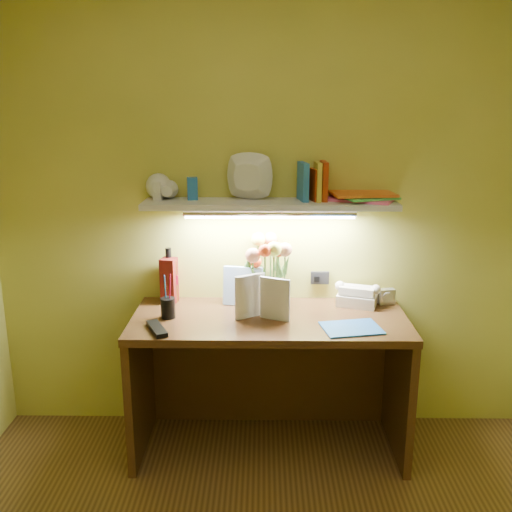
{
  "coord_description": "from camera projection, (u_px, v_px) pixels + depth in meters",
  "views": [
    {
      "loc": [
        -0.04,
        -1.52,
        1.8
      ],
      "look_at": [
        -0.07,
        1.35,
        1.03
      ],
      "focal_mm": 40.0,
      "sensor_mm": 36.0,
      "label": 1
    }
  ],
  "objects": [
    {
      "name": "desk_clock",
      "position": [
        387.0,
        296.0,
        3.07
      ],
      "size": [
        0.09,
        0.06,
        0.08
      ],
      "primitive_type": "cube",
      "rotation": [
        0.0,
        0.0,
        0.19
      ],
      "color": "silver",
      "rests_on": "desk"
    },
    {
      "name": "telephone",
      "position": [
        357.0,
        294.0,
        3.06
      ],
      "size": [
        0.24,
        0.21,
        0.12
      ],
      "primitive_type": null,
      "rotation": [
        0.0,
        0.0,
        -0.33
      ],
      "color": "white",
      "rests_on": "desk"
    },
    {
      "name": "whisky_bottle",
      "position": [
        169.0,
        275.0,
        3.09
      ],
      "size": [
        0.1,
        0.1,
        0.3
      ],
      "primitive_type": null,
      "rotation": [
        0.0,
        0.0,
        0.24
      ],
      "color": "#9D5C1B",
      "rests_on": "desk"
    },
    {
      "name": "whisky_box",
      "position": [
        169.0,
        281.0,
        3.08
      ],
      "size": [
        0.09,
        0.09,
        0.25
      ],
      "primitive_type": "cube",
      "rotation": [
        0.0,
        0.0,
        -0.21
      ],
      "color": "#58120E",
      "rests_on": "desk"
    },
    {
      "name": "blue_folder",
      "position": [
        351.0,
        328.0,
        2.74
      ],
      "size": [
        0.31,
        0.25,
        0.01
      ],
      "primitive_type": "cube",
      "rotation": [
        0.0,
        0.0,
        0.19
      ],
      "color": "blue",
      "rests_on": "desk"
    },
    {
      "name": "art_card",
      "position": [
        243.0,
        286.0,
        3.05
      ],
      "size": [
        0.21,
        0.07,
        0.21
      ],
      "primitive_type": null,
      "rotation": [
        0.0,
        0.0,
        -0.16
      ],
      "color": "white",
      "rests_on": "desk"
    },
    {
      "name": "tv_remote",
      "position": [
        157.0,
        329.0,
        2.72
      ],
      "size": [
        0.14,
        0.2,
        0.02
      ],
      "primitive_type": "cube",
      "rotation": [
        0.0,
        0.0,
        0.44
      ],
      "color": "black",
      "rests_on": "desk"
    },
    {
      "name": "desk_book_a",
      "position": [
        235.0,
        299.0,
        2.82
      ],
      "size": [
        0.16,
        0.1,
        0.23
      ],
      "primitive_type": "imported",
      "rotation": [
        0.0,
        0.0,
        0.5
      ],
      "color": "silver",
      "rests_on": "desk"
    },
    {
      "name": "wall_shelf",
      "position": [
        268.0,
        197.0,
        2.92
      ],
      "size": [
        1.32,
        0.37,
        0.23
      ],
      "color": "silver",
      "rests_on": "ground"
    },
    {
      "name": "desk",
      "position": [
        269.0,
        384.0,
        2.99
      ],
      "size": [
        1.4,
        0.6,
        0.75
      ],
      "primitive_type": "cube",
      "color": "#3A2610",
      "rests_on": "ground"
    },
    {
      "name": "pen_cup",
      "position": [
        168.0,
        301.0,
        2.86
      ],
      "size": [
        0.08,
        0.08,
        0.18
      ],
      "primitive_type": "cylinder",
      "rotation": [
        0.0,
        0.0,
        0.18
      ],
      "color": "black",
      "rests_on": "desk"
    },
    {
      "name": "desk_book_b",
      "position": [
        260.0,
        297.0,
        2.86
      ],
      "size": [
        0.15,
        0.08,
        0.22
      ],
      "primitive_type": "imported",
      "rotation": [
        0.0,
        0.0,
        -0.44
      ],
      "color": "silver",
      "rests_on": "desk"
    },
    {
      "name": "flower_bouquet",
      "position": [
        267.0,
        272.0,
        3.02
      ],
      "size": [
        0.29,
        0.29,
        0.37
      ],
      "primitive_type": null,
      "rotation": [
        0.0,
        0.0,
        0.3
      ],
      "color": "#0C1C3B",
      "rests_on": "desk"
    }
  ]
}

